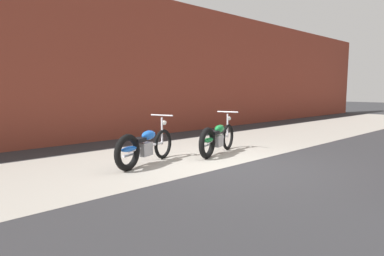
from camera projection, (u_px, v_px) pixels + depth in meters
name	position (u px, v px, depth m)	size (l,w,h in m)	color
ground_plane	(231.00, 166.00, 6.82)	(80.00, 80.00, 0.00)	#2D2D30
sidewalk_slab	(177.00, 154.00, 8.09)	(36.00, 3.50, 0.01)	#9E998E
brick_building_wall	(106.00, 65.00, 10.32)	(36.00, 0.50, 4.75)	brown
motorcycle_blue	(142.00, 147.00, 6.83)	(1.92, 0.89, 1.03)	black
motorcycle_green	(216.00, 139.00, 7.96)	(1.93, 0.88, 1.03)	black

